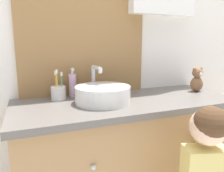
{
  "coord_description": "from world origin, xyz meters",
  "views": [
    {
      "loc": [
        -0.54,
        -0.78,
        1.12
      ],
      "look_at": [
        -0.12,
        0.29,
        0.89
      ],
      "focal_mm": 35.0,
      "sensor_mm": 36.0,
      "label": 1
    }
  ],
  "objects": [
    {
      "name": "soap_dispenser",
      "position": [
        -0.29,
        0.53,
        0.87
      ],
      "size": [
        0.05,
        0.05,
        0.18
      ],
      "color": "#CCA3BC",
      "rests_on": "vanity_counter"
    },
    {
      "name": "vanity_counter",
      "position": [
        0.0,
        0.34,
        0.4
      ],
      "size": [
        1.3,
        0.53,
        0.79
      ],
      "color": "#A37A4C",
      "rests_on": "ground_plane"
    },
    {
      "name": "wall_back",
      "position": [
        0.01,
        0.62,
        1.29
      ],
      "size": [
        3.2,
        0.18,
        2.5
      ],
      "color": "silver",
      "rests_on": "ground_plane"
    },
    {
      "name": "teddy_bear",
      "position": [
        0.54,
        0.38,
        0.87
      ],
      "size": [
        0.09,
        0.08,
        0.17
      ],
      "color": "brown",
      "rests_on": "vanity_counter"
    },
    {
      "name": "sink_basin",
      "position": [
        -0.16,
        0.34,
        0.84
      ],
      "size": [
        0.31,
        0.36,
        0.19
      ],
      "color": "white",
      "rests_on": "vanity_counter"
    },
    {
      "name": "toothbrush_holder",
      "position": [
        -0.38,
        0.5,
        0.84
      ],
      "size": [
        0.09,
        0.09,
        0.18
      ],
      "color": "silver",
      "rests_on": "vanity_counter"
    }
  ]
}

